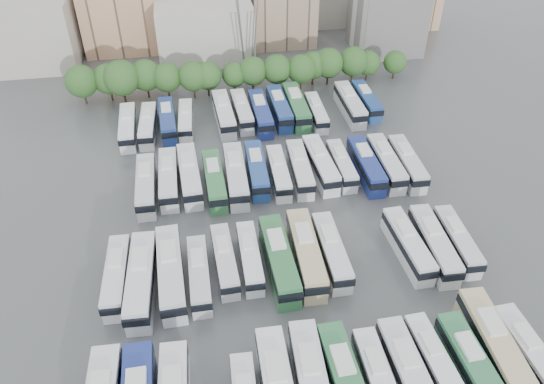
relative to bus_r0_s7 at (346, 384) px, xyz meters
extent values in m
plane|color=#424447|center=(-1.72, 24.35, -1.98)|extent=(220.00, 220.00, 0.00)
cylinder|color=black|center=(-31.70, 66.37, -0.73)|extent=(0.36, 0.36, 2.51)
sphere|color=#234C1E|center=(-31.70, 66.37, 2.67)|extent=(6.02, 6.02, 6.02)
cylinder|color=black|center=(-26.96, 67.11, -0.79)|extent=(0.36, 0.36, 2.39)
sphere|color=#234C1E|center=(-26.96, 67.11, 2.45)|extent=(5.73, 5.73, 5.73)
cylinder|color=black|center=(-24.42, 65.60, -0.61)|extent=(0.36, 0.36, 2.75)
sphere|color=#234C1E|center=(-24.42, 65.60, 3.13)|extent=(6.61, 6.61, 6.61)
cylinder|color=black|center=(-20.10, 67.18, -0.75)|extent=(0.36, 0.36, 2.47)
sphere|color=#234C1E|center=(-20.10, 67.18, 2.60)|extent=(5.92, 5.92, 5.92)
cylinder|color=black|center=(-16.18, 66.17, -0.83)|extent=(0.36, 0.36, 2.31)
sphere|color=#234C1E|center=(-16.18, 66.17, 2.30)|extent=(5.54, 5.54, 5.54)
cylinder|color=black|center=(-11.33, 65.67, -0.80)|extent=(0.36, 0.36, 2.36)
sphere|color=#234C1E|center=(-11.33, 65.67, 2.40)|extent=(5.67, 5.67, 5.67)
cylinder|color=black|center=(-8.62, 65.95, -0.87)|extent=(0.36, 0.36, 2.24)
sphere|color=#234C1E|center=(-8.62, 65.95, 2.17)|extent=(5.37, 5.37, 5.37)
cylinder|color=black|center=(-3.45, 66.54, -0.99)|extent=(0.36, 0.36, 1.98)
sphere|color=#234C1E|center=(-3.45, 66.54, 1.70)|extent=(4.76, 4.76, 4.76)
cylinder|color=black|center=(0.11, 66.26, -0.83)|extent=(0.36, 0.36, 2.31)
sphere|color=#234C1E|center=(0.11, 66.26, 2.30)|extent=(5.54, 5.54, 5.54)
cylinder|color=black|center=(4.79, 66.09, -0.80)|extent=(0.36, 0.36, 2.37)
sphere|color=#234C1E|center=(4.79, 66.09, 2.43)|extent=(5.70, 5.70, 5.70)
cylinder|color=black|center=(9.46, 65.52, -0.81)|extent=(0.36, 0.36, 2.34)
sphere|color=#234C1E|center=(9.46, 65.52, 2.36)|extent=(5.62, 5.62, 5.62)
cylinder|color=black|center=(12.26, 67.17, -0.86)|extent=(0.36, 0.36, 2.24)
sphere|color=#234C1E|center=(12.26, 67.17, 2.18)|extent=(5.38, 5.38, 5.38)
cylinder|color=black|center=(15.23, 66.87, -0.76)|extent=(0.36, 0.36, 2.44)
sphere|color=#234C1E|center=(15.23, 66.87, 2.55)|extent=(5.86, 5.86, 5.86)
cylinder|color=black|center=(20.31, 66.94, -0.78)|extent=(0.36, 0.36, 2.41)
sphere|color=#234C1E|center=(20.31, 66.94, 2.49)|extent=(5.79, 5.79, 5.79)
cylinder|color=black|center=(23.46, 67.19, -0.96)|extent=(0.36, 0.36, 2.05)
sphere|color=#234C1E|center=(23.46, 67.19, 1.82)|extent=(4.92, 4.92, 4.92)
cylinder|color=black|center=(29.14, 67.10, -1.02)|extent=(0.36, 0.36, 1.92)
sphere|color=#234C1E|center=(29.14, 67.10, 1.58)|extent=(4.61, 4.61, 4.61)
cube|color=#9E998E|center=(-43.72, 86.35, 5.02)|extent=(18.00, 14.00, 14.00)
cube|color=tan|center=(-25.72, 92.35, 7.02)|extent=(16.00, 12.00, 18.00)
cube|color=#ADA89E|center=(-7.72, 84.35, 4.02)|extent=(20.00, 14.00, 12.00)
cube|color=gray|center=(10.28, 90.35, 6.02)|extent=(14.00, 12.00, 16.00)
cube|color=tan|center=(-39.72, 102.35, 6.02)|extent=(16.00, 14.00, 16.00)
cube|color=gray|center=(-15.72, 98.35, 3.02)|extent=(12.00, 10.00, 10.00)
cube|color=silver|center=(-16.55, 1.86, 1.84)|extent=(1.94, 3.45, 0.47)
cube|color=silver|center=(-6.64, 1.84, 1.95)|extent=(1.91, 3.51, 0.48)
cube|color=black|center=(-3.31, 0.34, 0.57)|extent=(3.56, 13.36, 1.09)
cube|color=silver|center=(-3.22, 2.13, 1.95)|extent=(2.02, 3.56, 0.48)
cube|color=black|center=(0.00, -0.15, 0.49)|extent=(3.09, 12.88, 1.05)
cube|color=silver|center=(-0.03, 1.59, 1.83)|extent=(1.86, 3.41, 0.46)
cube|color=white|center=(3.28, -0.17, -0.41)|extent=(2.45, 11.10, 3.14)
cube|color=black|center=(3.28, -0.30, 0.19)|extent=(2.56, 11.27, 0.92)
cube|color=silver|center=(3.29, 1.22, 1.36)|extent=(1.59, 2.97, 0.41)
cube|color=silver|center=(6.42, -0.28, -0.22)|extent=(2.87, 12.51, 3.53)
cube|color=black|center=(6.43, -0.44, 0.46)|extent=(3.00, 12.70, 1.04)
cube|color=silver|center=(6.39, 1.27, 1.78)|extent=(1.83, 3.35, 0.46)
cube|color=white|center=(9.61, 1.02, -0.47)|extent=(2.75, 10.77, 3.03)
cube|color=black|center=(9.62, 0.89, 0.11)|extent=(2.87, 10.93, 0.89)
cube|color=silver|center=(9.55, 2.36, 1.24)|extent=(1.64, 2.91, 0.39)
cube|color=#317348|center=(13.03, -0.42, -0.27)|extent=(2.92, 12.17, 3.43)
cube|color=black|center=(13.03, -0.57, 0.39)|extent=(3.05, 12.35, 1.01)
cube|color=silver|center=(12.98, 1.09, 1.67)|extent=(1.81, 3.27, 0.44)
cube|color=#C0B484|center=(16.41, 1.73, -0.14)|extent=(3.27, 13.11, 3.69)
cube|color=black|center=(16.40, 1.57, 0.56)|extent=(3.41, 13.31, 1.08)
cube|color=silver|center=(16.47, 3.36, 1.94)|extent=(1.98, 3.54, 0.48)
cube|color=silver|center=(19.56, -0.06, -0.34)|extent=(3.02, 11.72, 3.29)
cube|color=black|center=(19.57, -0.20, 0.29)|extent=(3.14, 11.90, 0.97)
cube|color=silver|center=(19.49, 1.39, 1.52)|extent=(1.79, 3.17, 0.43)
cube|color=silver|center=(-22.94, 18.52, -0.37)|extent=(2.81, 11.49, 3.23)
cube|color=black|center=(-22.95, 18.38, 0.25)|extent=(2.93, 11.66, 0.95)
cube|color=silver|center=(-22.89, 19.95, 1.46)|extent=(1.72, 3.10, 0.42)
cube|color=silver|center=(-20.00, 17.18, -0.12)|extent=(3.46, 13.30, 3.73)
cube|color=black|center=(-20.01, 17.02, 0.60)|extent=(3.60, 13.50, 1.10)
cube|color=silver|center=(-19.92, 18.83, 1.99)|extent=(2.04, 3.60, 0.48)
cube|color=silver|center=(-16.56, 17.84, -0.11)|extent=(3.33, 13.33, 3.75)
cube|color=black|center=(-16.55, 17.68, 0.61)|extent=(3.47, 13.53, 1.10)
cube|color=silver|center=(-16.62, 19.49, 2.01)|extent=(2.01, 3.60, 0.49)
cube|color=silver|center=(-13.25, 17.23, -0.45)|extent=(2.32, 10.86, 3.08)
cube|color=black|center=(-13.25, 17.09, 0.14)|extent=(2.43, 11.02, 0.90)
cube|color=silver|center=(-13.25, 18.58, 1.29)|extent=(1.54, 2.90, 0.40)
cube|color=silver|center=(-10.00, 19.13, -0.47)|extent=(2.67, 10.76, 3.03)
cube|color=black|center=(-9.99, 19.00, 0.11)|extent=(2.78, 10.93, 0.89)
cube|color=silver|center=(-10.05, 20.46, 1.24)|extent=(1.62, 2.90, 0.39)
cube|color=silver|center=(-6.86, 19.13, -0.48)|extent=(2.36, 10.61, 3.00)
cube|color=black|center=(-6.86, 19.00, 0.09)|extent=(2.47, 10.77, 0.88)
cube|color=silver|center=(-6.85, 20.45, 1.21)|extent=(1.53, 2.84, 0.39)
cube|color=#2F6E3E|center=(-3.43, 17.78, -0.13)|extent=(3.08, 13.16, 3.71)
cube|color=black|center=(-3.43, 17.62, 0.58)|extent=(3.21, 13.36, 1.09)
cube|color=silver|center=(-3.47, 19.42, 1.97)|extent=(1.93, 3.53, 0.48)
cube|color=tan|center=(0.05, 18.28, -0.11)|extent=(3.21, 13.34, 3.76)
cube|color=black|center=(0.05, 18.11, 0.61)|extent=(3.35, 13.54, 1.11)
cube|color=silver|center=(0.10, 19.93, 2.02)|extent=(1.98, 3.59, 0.49)
cube|color=silver|center=(3.33, 18.35, -0.32)|extent=(2.54, 11.73, 3.32)
cube|color=black|center=(3.33, 18.20, 0.31)|extent=(2.65, 11.91, 0.98)
cube|color=silver|center=(3.34, 19.81, 1.55)|extent=(1.67, 3.13, 0.43)
cube|color=silver|center=(13.22, 17.84, -0.33)|extent=(2.95, 11.76, 3.31)
cube|color=black|center=(13.22, 17.70, 0.30)|extent=(3.08, 11.94, 0.97)
cube|color=silver|center=(13.16, 19.30, 1.54)|extent=(1.78, 3.18, 0.43)
cube|color=silver|center=(16.47, 17.32, -0.25)|extent=(3.04, 12.30, 3.46)
cube|color=black|center=(16.47, 17.17, 0.41)|extent=(3.17, 12.49, 1.02)
cube|color=silver|center=(16.53, 18.85, 1.70)|extent=(1.85, 3.32, 0.45)
cube|color=silver|center=(19.80, 17.66, -0.43)|extent=(2.70, 11.02, 3.10)
cube|color=black|center=(19.80, 17.52, 0.16)|extent=(2.82, 11.19, 0.91)
cube|color=silver|center=(19.85, 19.03, 1.32)|extent=(1.65, 2.97, 0.40)
cube|color=silver|center=(-19.83, 36.02, -0.27)|extent=(2.66, 12.14, 3.44)
cube|color=black|center=(-19.83, 35.87, 0.39)|extent=(2.78, 12.33, 1.01)
cube|color=silver|center=(-19.84, 37.54, 1.67)|extent=(1.74, 3.25, 0.44)
cube|color=silver|center=(-16.57, 37.17, -0.27)|extent=(2.62, 12.13, 3.43)
cube|color=black|center=(-16.57, 37.02, 0.39)|extent=(2.74, 12.31, 1.01)
cube|color=silver|center=(-16.57, 38.69, 1.67)|extent=(1.73, 3.24, 0.44)
cube|color=silver|center=(-13.46, 37.38, -0.18)|extent=(3.24, 12.82, 3.60)
cube|color=black|center=(-13.46, 37.23, 0.51)|extent=(3.38, 13.02, 1.06)
cube|color=silver|center=(-13.53, 38.97, 1.85)|extent=(1.95, 3.47, 0.47)
cube|color=#317340|center=(-9.92, 35.61, -0.28)|extent=(2.77, 12.04, 3.40)
cube|color=black|center=(-9.91, 35.46, 0.37)|extent=(2.90, 12.22, 1.00)
cube|color=silver|center=(-9.94, 37.11, 1.64)|extent=(1.76, 3.23, 0.44)
cube|color=silver|center=(-6.67, 36.18, -0.15)|extent=(3.06, 13.03, 3.68)
cube|color=black|center=(-6.67, 36.01, 0.56)|extent=(3.19, 13.23, 1.08)
cube|color=silver|center=(-6.63, 37.80, 1.93)|extent=(1.92, 3.50, 0.48)
cube|color=navy|center=(-3.37, 37.29, -0.30)|extent=(2.88, 11.93, 3.36)
cube|color=black|center=(-3.37, 37.14, 0.34)|extent=(3.00, 12.11, 0.99)
cube|color=silver|center=(-3.32, 38.77, 1.59)|extent=(1.77, 3.21, 0.43)
cube|color=silver|center=(-0.19, 36.17, -0.42)|extent=(2.63, 11.11, 3.13)
cube|color=black|center=(-0.19, 36.03, 0.18)|extent=(2.74, 11.28, 0.92)
cube|color=silver|center=(-0.15, 37.55, 1.35)|extent=(1.64, 2.99, 0.41)
cube|color=silver|center=(3.15, 36.51, -0.31)|extent=(2.99, 11.90, 3.35)
cube|color=black|center=(3.14, 36.37, 0.33)|extent=(3.11, 12.08, 0.98)
cube|color=silver|center=(3.21, 37.99, 1.58)|extent=(1.80, 3.21, 0.43)
cube|color=silver|center=(6.48, 37.03, -0.24)|extent=(3.21, 12.42, 3.49)
cube|color=black|center=(6.49, 36.88, 0.43)|extent=(3.34, 12.61, 1.03)
cube|color=silver|center=(6.41, 38.57, 1.73)|extent=(1.90, 3.36, 0.45)
cube|color=silver|center=(9.71, 36.56, -0.47)|extent=(2.28, 10.68, 3.02)
cube|color=black|center=(9.71, 36.42, 0.11)|extent=(2.39, 10.84, 0.89)
cube|color=silver|center=(9.71, 37.89, 1.24)|extent=(1.51, 2.85, 0.39)
cube|color=navy|center=(13.31, 35.64, -0.25)|extent=(2.60, 12.25, 3.47)
cube|color=black|center=(13.31, 35.48, 0.41)|extent=(2.73, 12.43, 1.02)
cube|color=silver|center=(13.31, 37.17, 1.71)|extent=(1.74, 3.27, 0.45)
cube|color=silver|center=(16.51, 35.71, -0.26)|extent=(2.69, 12.22, 3.46)
cube|color=black|center=(16.51, 35.56, 0.41)|extent=(2.81, 12.40, 1.02)
cube|color=silver|center=(16.52, 37.24, 1.70)|extent=(1.75, 3.27, 0.45)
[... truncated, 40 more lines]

